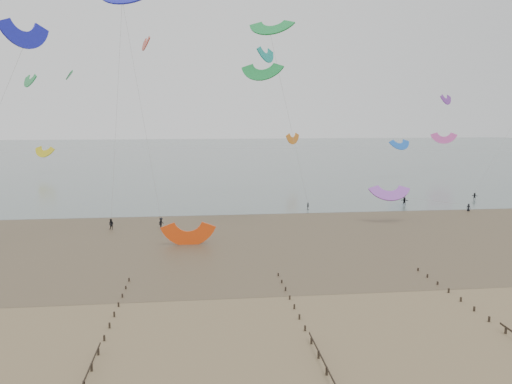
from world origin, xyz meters
TOP-DOWN VIEW (x-y plane):
  - ground at (0.00, 0.00)m, footprint 500.00×500.00m
  - sea_and_shore at (-4.08, 34.40)m, footprint 500.00×665.00m
  - kitesurfers at (18.19, 49.66)m, footprint 147.22×23.20m
  - grounded_kite at (-7.30, 28.23)m, footprint 6.90×5.40m
  - kites_airborne at (-0.25, 88.46)m, footprint 243.45×109.77m

SIDE VIEW (x-z plane):
  - ground at x=0.00m, z-range 0.00..0.00m
  - grounded_kite at x=-7.30m, z-range -1.89..1.89m
  - sea_and_shore at x=-4.08m, z-range -0.01..0.02m
  - kitesurfers at x=18.19m, z-range -0.08..1.81m
  - kites_airborne at x=-0.25m, z-range 0.93..44.27m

